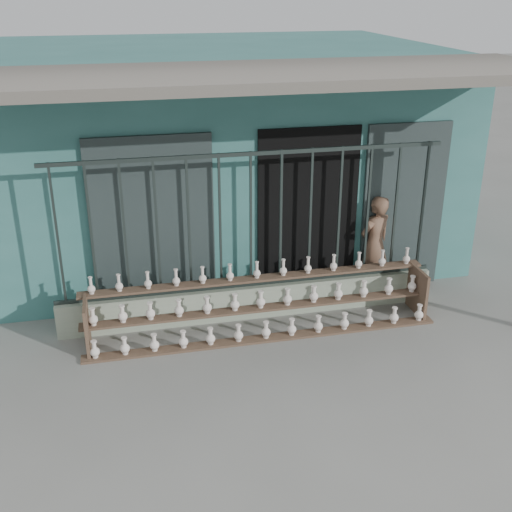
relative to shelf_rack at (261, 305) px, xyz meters
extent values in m
plane|color=slate|center=(-0.04, -0.88, -0.36)|extent=(60.00, 60.00, 0.00)
cube|color=#336C68|center=(-0.04, 3.42, 1.24)|extent=(7.00, 5.00, 3.20)
cube|color=black|center=(0.86, 0.94, 0.84)|extent=(1.40, 0.12, 2.40)
cube|color=#212D2C|center=(-1.24, 0.90, 0.84)|extent=(1.60, 0.08, 2.40)
cube|color=#212D2C|center=(2.26, 0.90, 0.84)|extent=(1.20, 0.08, 2.40)
cube|color=#59544C|center=(-0.04, 0.32, 2.79)|extent=(7.40, 2.00, 0.12)
cube|color=#9EAC93|center=(-0.04, 0.42, -0.14)|extent=(5.00, 0.20, 0.45)
cube|color=#283330|center=(-2.39, 0.42, 0.99)|extent=(0.03, 0.03, 1.80)
cube|color=#283330|center=(-2.00, 0.42, 0.99)|extent=(0.03, 0.03, 1.80)
cube|color=#283330|center=(-1.61, 0.42, 0.99)|extent=(0.03, 0.03, 1.80)
cube|color=#283330|center=(-1.22, 0.42, 0.99)|extent=(0.03, 0.03, 1.80)
cube|color=#283330|center=(-0.83, 0.42, 0.99)|extent=(0.03, 0.03, 1.80)
cube|color=#283330|center=(-0.43, 0.42, 0.99)|extent=(0.03, 0.03, 1.80)
cube|color=#283330|center=(-0.04, 0.42, 0.99)|extent=(0.03, 0.03, 1.80)
cube|color=#283330|center=(0.35, 0.42, 0.99)|extent=(0.03, 0.03, 1.80)
cube|color=#283330|center=(0.74, 0.42, 0.99)|extent=(0.03, 0.03, 1.80)
cube|color=#283330|center=(1.13, 0.42, 0.99)|extent=(0.03, 0.03, 1.80)
cube|color=#283330|center=(1.52, 0.42, 0.99)|extent=(0.03, 0.03, 1.80)
cube|color=#283330|center=(1.92, 0.42, 0.99)|extent=(0.03, 0.03, 1.80)
cube|color=#283330|center=(2.31, 0.42, 0.99)|extent=(0.03, 0.03, 1.80)
cube|color=#283330|center=(-0.04, 0.42, 1.86)|extent=(5.00, 0.04, 0.05)
cube|color=#283330|center=(-0.04, 0.42, 0.11)|extent=(5.00, 0.04, 0.05)
cube|color=brown|center=(0.00, -0.23, -0.35)|extent=(4.50, 0.18, 0.03)
cube|color=brown|center=(0.00, 0.02, -0.05)|extent=(4.50, 0.18, 0.03)
cube|color=brown|center=(0.00, 0.27, 0.25)|extent=(4.50, 0.18, 0.03)
cube|color=brown|center=(-2.15, 0.02, -0.04)|extent=(0.04, 0.55, 0.64)
cube|color=brown|center=(2.15, 0.02, -0.04)|extent=(0.04, 0.55, 0.64)
imported|color=brown|center=(1.82, 0.78, 0.35)|extent=(0.61, 0.52, 1.43)
camera|label=1|loc=(-1.64, -7.00, 3.80)|focal=45.00mm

